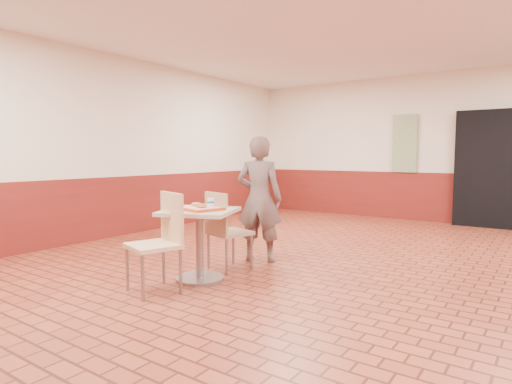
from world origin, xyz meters
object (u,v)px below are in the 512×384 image
Objects in this scene: main_table at (200,233)px; long_john_donut at (202,206)px; ring_donut at (196,204)px; chair_main_back at (224,227)px; paper_cup at (211,202)px; chair_main_front at (161,236)px; serving_tray at (199,208)px; customer at (259,199)px.

long_john_donut is (0.07, -0.04, 0.30)m from main_table.
long_john_donut is (0.17, -0.10, 0.00)m from ring_donut.
main_table is 0.83× the size of chair_main_back.
chair_main_front is at bearing -105.05° from paper_cup.
chair_main_back is 1.96× the size of serving_tray.
main_table is 8.54× the size of paper_cup.
chair_main_back reaches higher than long_john_donut.
chair_main_back is 0.53m from serving_tray.
paper_cup reaches higher than long_john_donut.
long_john_donut is (0.07, -0.04, 0.03)m from serving_tray.
serving_tray is (0.03, -0.46, 0.27)m from chair_main_back.
main_table is at bearing 67.95° from customer.
main_table is at bearing 150.42° from long_john_donut.
chair_main_front is 7.16× the size of long_john_donut.
paper_cup is (0.16, 0.58, 0.30)m from chair_main_front.
ring_donut is at bearing 149.79° from main_table.
paper_cup is at bearing 73.12° from customer.
customer is at bearing -82.32° from chair_main_back.
serving_tray is at bearing -138.77° from paper_cup.
serving_tray is at bearing 108.67° from chair_main_back.
chair_main_front is at bearing -97.17° from main_table.
chair_main_back is 8.92× the size of ring_donut.
ring_donut is at bearing 95.11° from chair_main_back.
chair_main_back is 6.76× the size of long_john_donut.
ring_donut is (-0.04, 0.56, 0.27)m from chair_main_front.
chair_main_back reaches higher than paper_cup.
serving_tray is at bearing -30.21° from ring_donut.
paper_cup is (0.02, 0.12, 0.03)m from long_john_donut.
serving_tray is (-0.06, -1.06, -0.01)m from customer.
chair_main_back reaches higher than main_table.
ring_donut is at bearing 149.79° from serving_tray.
customer is 1.10m from long_john_donut.
serving_tray is at bearing -90.00° from main_table.
ring_donut is (-0.07, -0.40, 0.30)m from chair_main_back.
chair_main_front is at bearing -86.26° from ring_donut.
chair_main_front reaches higher than ring_donut.
main_table is 1.63× the size of serving_tray.
chair_main_front reaches higher than paper_cup.
serving_tray is at bearing 150.42° from long_john_donut.
ring_donut reaches higher than serving_tray.
ring_donut is at bearing -172.86° from paper_cup.
chair_main_back is at bearing 93.19° from main_table.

